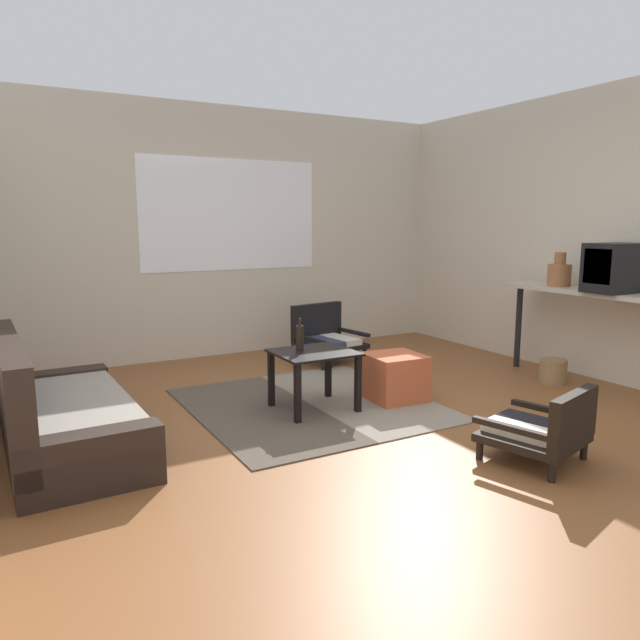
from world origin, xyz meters
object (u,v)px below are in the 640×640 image
armchair_by_window (326,336)px  crt_television (615,268)px  clay_vase (559,273)px  glass_bottle (300,337)px  couch (58,417)px  console_shelf (587,300)px  coffee_table (314,363)px  wicker_basket (553,371)px  armchair_striped_foreground (544,429)px  ottoman_orange (395,377)px

armchair_by_window → crt_television: 2.82m
armchair_by_window → clay_vase: (1.60, -1.61, 0.72)m
clay_vase → glass_bottle: size_ratio=1.22×
couch → armchair_by_window: size_ratio=2.44×
console_shelf → glass_bottle: bearing=166.4°
coffee_table → clay_vase: clay_vase is taller
armchair_by_window → wicker_basket: armchair_by_window is taller
coffee_table → glass_bottle: (-0.08, 0.08, 0.20)m
couch → wicker_basket: bearing=-6.2°
coffee_table → console_shelf: 2.59m
couch → armchair_striped_foreground: bearing=-32.9°
glass_bottle → ottoman_orange: bearing=-12.9°
console_shelf → wicker_basket: 0.71m
glass_bottle → wicker_basket: 2.48m
ottoman_orange → wicker_basket: bearing=-9.8°
armchair_striped_foreground → wicker_basket: 2.00m
wicker_basket → clay_vase: bearing=38.7°
crt_television → armchair_striped_foreground: bearing=-155.5°
coffee_table → ottoman_orange: bearing=-8.1°
wicker_basket → ottoman_orange: bearing=170.2°
coffee_table → ottoman_orange: size_ratio=1.39×
crt_television → clay_vase: size_ratio=1.58×
couch → clay_vase: bearing=-4.0°
clay_vase → wicker_basket: 0.92m
console_shelf → wicker_basket: console_shelf is taller
coffee_table → clay_vase: (2.50, -0.23, 0.62)m
couch → coffee_table: bearing=-2.3°
couch → ottoman_orange: size_ratio=3.99×
clay_vase → couch: bearing=176.0°
armchair_striped_foreground → glass_bottle: size_ratio=2.61×
armchair_striped_foreground → glass_bottle: glass_bottle is taller
armchair_by_window → glass_bottle: glass_bottle is taller
coffee_table → wicker_basket: coffee_table is taller
coffee_table → crt_television: crt_television is taller
coffee_table → armchair_by_window: 1.65m
armchair_by_window → crt_television: crt_television is taller
ottoman_orange → wicker_basket: (1.60, -0.28, -0.08)m
armchair_by_window → ottoman_orange: size_ratio=1.63×
couch → ottoman_orange: couch is taller
armchair_by_window → armchair_striped_foreground: (-0.16, -2.98, -0.06)m
couch → coffee_table: size_ratio=2.87×
clay_vase → armchair_striped_foreground: bearing=-142.2°
console_shelf → ottoman_orange: bearing=166.1°
armchair_striped_foreground → ottoman_orange: 1.50m
glass_bottle → coffee_table: bearing=-44.0°
coffee_table → console_shelf: console_shelf is taller
armchair_by_window → ottoman_orange: (-0.19, -1.48, -0.08)m
glass_bottle → armchair_striped_foreground: bearing=-64.0°
armchair_by_window → console_shelf: size_ratio=0.43×
armchair_striped_foreground → ottoman_orange: (-0.02, 1.50, -0.02)m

